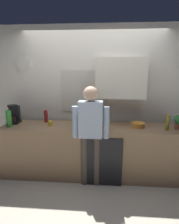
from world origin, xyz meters
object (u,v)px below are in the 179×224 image
object	(u,v)px
potted_plant	(178,121)
person_at_sink	(91,129)
bottle_dark_sauce	(88,120)
cup_yellow_cup	(50,123)
mixing_bowl	(138,125)
coffee_maker	(14,115)
bottle_red_vinegar	(46,116)
dish_soap	(85,125)
bottle_amber_beer	(79,121)
bottle_olive_oil	(167,123)
bottle_clear_soda	(9,119)
bottle_green_wine	(79,116)

from	to	relation	value
potted_plant	person_at_sink	xyz separation A→B (m)	(-1.40, -0.27, -0.08)
bottle_dark_sauce	cup_yellow_cup	distance (m)	0.66
bottle_dark_sauce	mixing_bowl	bearing A→B (deg)	-4.82
coffee_maker	potted_plant	size ratio (longest dim) A/B	1.43
cup_yellow_cup	mixing_bowl	distance (m)	1.49
bottle_red_vinegar	dish_soap	world-z (taller)	bottle_red_vinegar
cup_yellow_cup	mixing_bowl	bearing A→B (deg)	1.62
bottle_amber_beer	bottle_olive_oil	size ratio (longest dim) A/B	0.92
mixing_bowl	bottle_amber_beer	bearing A→B (deg)	-172.96
bottle_clear_soda	bottle_red_vinegar	distance (m)	0.62
coffee_maker	bottle_red_vinegar	bearing A→B (deg)	8.05
mixing_bowl	potted_plant	xyz separation A→B (m)	(0.63, -0.05, 0.09)
dish_soap	mixing_bowl	bearing A→B (deg)	14.86
bottle_clear_soda	bottle_green_wine	xyz separation A→B (m)	(1.15, 0.23, 0.01)
bottle_red_vinegar	person_at_sink	bearing A→B (deg)	-29.74
bottle_dark_sauce	bottle_green_wine	xyz separation A→B (m)	(-0.17, 0.01, 0.06)
cup_yellow_cup	coffee_maker	bearing A→B (deg)	169.32
bottle_olive_oil	dish_soap	bearing A→B (deg)	-175.15
bottle_red_vinegar	person_at_sink	distance (m)	0.98
bottle_red_vinegar	bottle_clear_soda	bearing A→B (deg)	-148.99
bottle_green_wine	potted_plant	size ratio (longest dim) A/B	1.30
bottle_clear_soda	potted_plant	xyz separation A→B (m)	(2.79, 0.11, -0.01)
bottle_olive_oil	bottle_clear_soda	bearing A→B (deg)	-179.30
mixing_bowl	dish_soap	bearing A→B (deg)	-165.14
cup_yellow_cup	dish_soap	world-z (taller)	dish_soap
potted_plant	dish_soap	xyz separation A→B (m)	(-1.50, -0.19, -0.05)
bottle_olive_oil	bottle_green_wine	bearing A→B (deg)	172.14
coffee_maker	bottle_olive_oil	distance (m)	2.63
bottle_olive_oil	person_at_sink	size ratio (longest dim) A/B	0.16
bottle_amber_beer	bottle_red_vinegar	size ratio (longest dim) A/B	1.05
dish_soap	potted_plant	bearing A→B (deg)	7.10
bottle_amber_beer	cup_yellow_cup	bearing A→B (deg)	171.29
coffee_maker	mixing_bowl	size ratio (longest dim) A/B	1.50
bottle_red_vinegar	bottle_green_wine	distance (m)	0.62
bottle_amber_beer	bottle_green_wine	xyz separation A→B (m)	(-0.03, 0.20, 0.03)
bottle_dark_sauce	bottle_olive_oil	world-z (taller)	bottle_olive_oil
mixing_bowl	cup_yellow_cup	bearing A→B (deg)	-178.38
cup_yellow_cup	potted_plant	xyz separation A→B (m)	(2.12, -0.00, 0.09)
coffee_maker	bottle_amber_beer	world-z (taller)	coffee_maker
dish_soap	person_at_sink	distance (m)	0.14
bottle_red_vinegar	bottle_olive_oil	size ratio (longest dim) A/B	0.88
bottle_dark_sauce	bottle_olive_oil	bearing A→B (deg)	-8.59
dish_soap	bottle_olive_oil	bearing A→B (deg)	4.85
mixing_bowl	dish_soap	size ratio (longest dim) A/B	1.22
coffee_maker	bottle_olive_oil	xyz separation A→B (m)	(2.62, -0.21, -0.02)
bottle_clear_soda	person_at_sink	xyz separation A→B (m)	(1.39, -0.17, -0.08)
bottle_red_vinegar	potted_plant	bearing A→B (deg)	-5.42
mixing_bowl	dish_soap	world-z (taller)	dish_soap
coffee_maker	potted_plant	world-z (taller)	coffee_maker
bottle_clear_soda	bottle_dark_sauce	xyz separation A→B (m)	(1.32, 0.22, -0.05)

